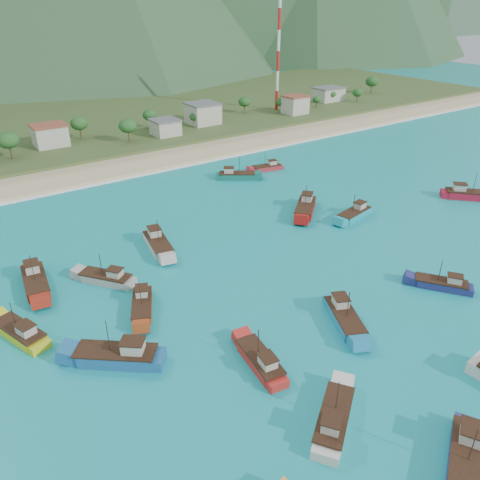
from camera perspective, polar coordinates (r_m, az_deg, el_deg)
ground at (r=75.74m, az=8.12°, el=-7.10°), size 600.00×600.00×0.00m
beach at (r=137.95m, az=-14.63°, el=8.55°), size 400.00×18.00×1.20m
land at (r=194.51m, az=-21.43°, el=12.94°), size 400.00×110.00×2.40m
surf_line at (r=129.50m, az=-13.07°, el=7.51°), size 400.00×2.50×0.08m
village at (r=164.52m, az=-12.48°, el=13.47°), size 217.30×22.34×6.95m
vegetation at (r=157.44m, az=-19.68°, el=12.12°), size 277.28×26.05×8.62m
radio_tower at (r=197.73m, az=4.69°, el=21.99°), size 1.20×1.20×45.15m
boat_0 at (r=73.65m, az=-25.18°, el=-10.28°), size 6.19×10.59×6.01m
boat_3 at (r=81.79m, az=-15.93°, el=-4.59°), size 8.20×9.57×5.79m
boat_4 at (r=124.25m, az=26.00°, el=4.95°), size 10.52×10.90×6.91m
boat_6 at (r=62.64m, az=2.54°, el=-14.62°), size 4.25×9.98×5.71m
boat_7 at (r=90.39m, az=-9.97°, el=-0.54°), size 5.40×11.75×6.69m
boat_10 at (r=57.41m, az=25.87°, el=-22.96°), size 11.14×8.14×6.47m
boat_12 at (r=64.96m, az=-14.64°, el=-13.59°), size 11.40×10.19×7.00m
boat_13 at (r=131.52m, az=3.32°, el=8.75°), size 9.30×4.42×5.29m
boat_17 at (r=84.11m, az=23.39°, el=-5.04°), size 7.53×9.09×5.44m
boat_20 at (r=124.61m, az=-0.47°, el=7.80°), size 10.36×8.40×6.16m
boat_21 at (r=71.27m, az=12.57°, el=-9.27°), size 7.47×11.00×6.31m
boat_22 at (r=104.77m, az=13.78°, el=3.04°), size 10.63×4.98×6.05m
boat_24 at (r=105.35m, az=7.97°, el=3.83°), size 11.32×10.47×7.05m
boat_25 at (r=73.82m, az=-11.83°, el=-7.87°), size 6.70×9.80×5.63m
boat_26 at (r=56.78m, az=11.33°, el=-20.77°), size 10.25×8.39×6.11m
boat_27 at (r=84.50m, az=-23.65°, el=-4.74°), size 4.79×11.86×6.81m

